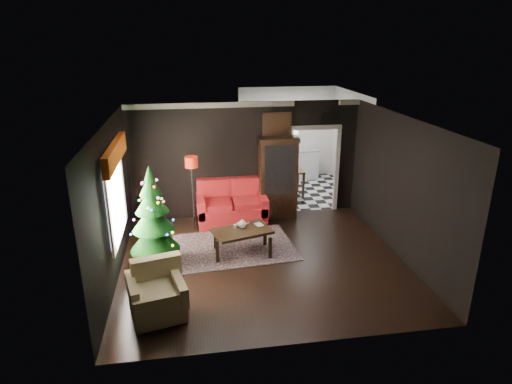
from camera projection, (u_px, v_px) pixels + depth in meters
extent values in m
plane|color=black|center=(263.00, 262.00, 8.63)|extent=(5.50, 5.50, 0.00)
plane|color=white|center=(264.00, 121.00, 7.69)|extent=(5.50, 5.50, 0.00)
plane|color=black|center=(246.00, 160.00, 10.49)|extent=(5.50, 0.00, 5.50)
plane|color=black|center=(296.00, 258.00, 5.83)|extent=(5.50, 0.00, 5.50)
plane|color=black|center=(112.00, 204.00, 7.75)|extent=(0.00, 5.50, 5.50)
plane|color=black|center=(401.00, 188.00, 8.57)|extent=(0.00, 5.50, 5.50)
cube|color=white|center=(115.00, 197.00, 7.93)|extent=(0.05, 1.60, 1.40)
cube|color=#A6420D|center=(115.00, 153.00, 7.67)|extent=(0.12, 2.10, 0.35)
plane|color=silver|center=(297.00, 191.00, 12.60)|extent=(3.00, 3.00, 0.00)
cube|color=white|center=(287.00, 123.00, 13.38)|extent=(0.70, 0.06, 0.70)
cube|color=#2E232B|center=(234.00, 247.00, 9.22)|extent=(2.61, 2.00, 0.01)
cylinder|color=silver|center=(235.00, 226.00, 8.89)|extent=(0.08, 0.08, 0.06)
cylinder|color=silver|center=(238.00, 224.00, 8.99)|extent=(0.07, 0.07, 0.06)
imported|color=#7E674C|center=(256.00, 221.00, 8.96)|extent=(0.14, 0.06, 0.20)
cylinder|color=silver|center=(326.00, 118.00, 10.40)|extent=(0.32, 0.32, 0.06)
cube|color=#C38240|center=(277.00, 125.00, 10.27)|extent=(0.62, 0.05, 0.52)
cube|color=silver|center=(288.00, 165.00, 13.57)|extent=(1.80, 0.60, 0.90)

